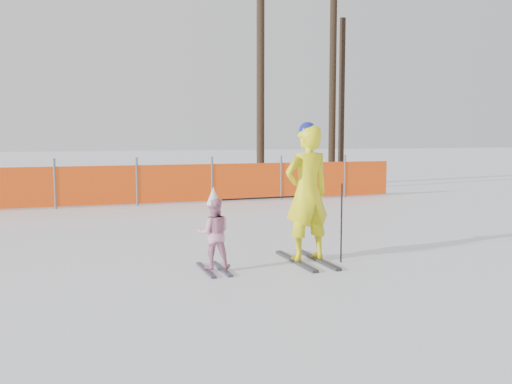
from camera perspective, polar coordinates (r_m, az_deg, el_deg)
ground at (r=7.96m, az=1.18°, el=-7.53°), size 120.00×120.00×0.00m
adult at (r=8.17m, az=5.13°, el=-0.04°), size 0.76×1.38×2.01m
child at (r=7.68m, az=-4.26°, el=-4.06°), size 0.52×0.88×1.14m
ski_poles at (r=8.03m, az=4.61°, el=-1.87°), size 1.75×0.22×1.14m
safety_fence at (r=14.99m, az=-13.18°, el=0.72°), size 15.43×0.06×1.25m
tree_trunks at (r=19.82m, az=4.69°, el=10.22°), size 3.70×2.05×7.46m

